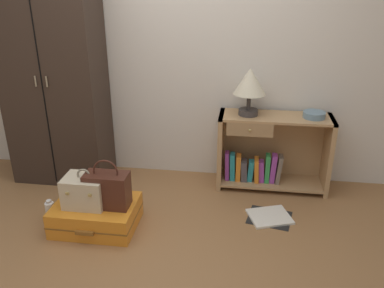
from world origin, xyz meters
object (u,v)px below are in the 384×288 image
at_px(bottle, 50,211).
at_px(open_book_on_floor, 270,217).
at_px(wardrobe, 54,75).
at_px(handbag, 107,189).
at_px(suitcase_large, 96,215).
at_px(bowl, 314,115).
at_px(train_case, 86,191).
at_px(bookshelf, 269,153).
at_px(table_lamp, 250,84).

distance_m(bottle, open_book_on_floor, 1.79).
distance_m(wardrobe, handbag, 1.27).
distance_m(suitcase_large, open_book_on_floor, 1.40).
distance_m(bowl, train_case, 2.00).
height_order(bowl, train_case, bowl).
distance_m(bookshelf, open_book_on_floor, 0.64).
bearing_deg(bookshelf, open_book_on_floor, -88.64).
xyz_separation_m(handbag, bottle, (-0.52, 0.05, -0.26)).
relative_size(table_lamp, handbag, 1.07).
bearing_deg(handbag, table_lamp, 39.75).
bearing_deg(suitcase_large, bookshelf, 32.54).
relative_size(bookshelf, train_case, 3.18).
bearing_deg(suitcase_large, handbag, -6.08).
distance_m(wardrobe, suitcase_large, 1.35).
relative_size(bookshelf, bowl, 5.26).
bearing_deg(table_lamp, bookshelf, 5.17).
relative_size(table_lamp, train_case, 1.33).
distance_m(table_lamp, bottle, 1.96).
bearing_deg(handbag, bowl, 28.29).
xyz_separation_m(table_lamp, open_book_on_floor, (0.22, -0.53, -0.97)).
bearing_deg(suitcase_large, open_book_on_floor, 12.79).
distance_m(bookshelf, handbag, 1.51).
bearing_deg(open_book_on_floor, wardrobe, 166.09).
relative_size(bowl, train_case, 0.60).
distance_m(bookshelf, bottle, 1.95).
relative_size(wardrobe, open_book_on_floor, 5.05).
xyz_separation_m(table_lamp, handbag, (-1.03, -0.85, -0.63)).
bearing_deg(bottle, bowl, 20.99).
xyz_separation_m(bowl, handbag, (-1.59, -0.86, -0.38)).
bearing_deg(wardrobe, table_lamp, 1.47).
xyz_separation_m(train_case, bottle, (-0.35, 0.05, -0.24)).
xyz_separation_m(bowl, suitcase_large, (-1.70, -0.84, -0.62)).
distance_m(wardrobe, bookshelf, 2.07).
bearing_deg(train_case, bookshelf, 32.05).
xyz_separation_m(train_case, open_book_on_floor, (1.42, 0.33, -0.32)).
distance_m(wardrobe, table_lamp, 1.75).
height_order(wardrobe, bowl, wardrobe).
bearing_deg(bookshelf, train_case, -147.95).
relative_size(bowl, bottle, 1.06).
xyz_separation_m(bookshelf, train_case, (-1.40, -0.88, -0.01)).
xyz_separation_m(suitcase_large, bottle, (-0.40, 0.03, -0.02)).
bearing_deg(bowl, suitcase_large, -153.67).
height_order(wardrobe, train_case, wardrobe).
xyz_separation_m(bowl, open_book_on_floor, (-0.34, -0.53, -0.72)).
xyz_separation_m(bottle, open_book_on_floor, (1.76, 0.27, -0.07)).
height_order(wardrobe, handbag, wardrobe).
bearing_deg(bowl, bookshelf, 177.39).
xyz_separation_m(handbag, open_book_on_floor, (1.25, 0.32, -0.34)).
relative_size(wardrobe, bowl, 10.66).
relative_size(bowl, open_book_on_floor, 0.47).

